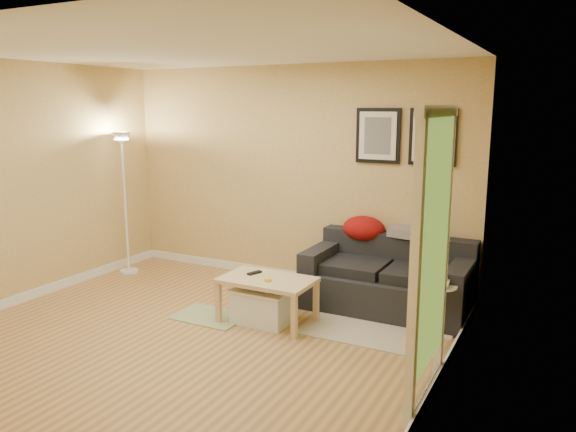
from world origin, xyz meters
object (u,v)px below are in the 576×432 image
object	(u,v)px
side_table	(438,310)
book_stack	(438,280)
sofa	(388,275)
coffee_table	(268,300)
storage_bin	(263,305)
floor_lamp	(125,207)

from	to	relation	value
side_table	book_stack	xyz separation A→B (m)	(-0.01, -0.01, 0.29)
sofa	side_table	bearing A→B (deg)	-36.87
side_table	book_stack	bearing A→B (deg)	-130.93
sofa	coffee_table	xyz separation A→B (m)	(-0.94, -0.91, -0.15)
book_stack	storage_bin	bearing A→B (deg)	177.31
floor_lamp	side_table	bearing A→B (deg)	-3.16
storage_bin	book_stack	bearing A→B (deg)	15.38
side_table	floor_lamp	world-z (taller)	floor_lamp
storage_bin	floor_lamp	xyz separation A→B (m)	(-2.40, 0.68, 0.68)
coffee_table	storage_bin	bearing A→B (deg)	-163.14
floor_lamp	sofa	bearing A→B (deg)	4.37
coffee_table	book_stack	world-z (taller)	book_stack
sofa	floor_lamp	size ratio (longest dim) A/B	0.94
book_stack	side_table	bearing A→B (deg)	31.01
storage_bin	side_table	world-z (taller)	side_table
coffee_table	sofa	bearing A→B (deg)	26.73
sofa	book_stack	size ratio (longest dim) A/B	6.58
coffee_table	floor_lamp	distance (m)	2.60
coffee_table	side_table	size ratio (longest dim) A/B	1.80
sofa	book_stack	world-z (taller)	sofa
storage_bin	floor_lamp	bearing A→B (deg)	164.30
coffee_table	book_stack	size ratio (longest dim) A/B	3.52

